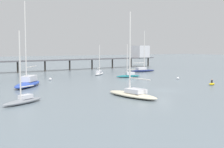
# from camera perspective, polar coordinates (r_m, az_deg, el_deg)

# --- Properties ---
(ground_plane) EXTENTS (400.00, 400.00, 0.00)m
(ground_plane) POSITION_cam_1_polar(r_m,az_deg,el_deg) (54.21, 9.60, -2.99)
(ground_plane) COLOR slate
(pier) EXTENTS (77.02, 10.85, 7.81)m
(pier) POSITION_cam_1_polar(r_m,az_deg,el_deg) (106.67, -1.39, 3.39)
(pier) COLOR #4C4C51
(pier) RESTS_ON ground_plane
(sailboat_navy) EXTENTS (8.41, 2.34, 12.08)m
(sailboat_navy) POSITION_cam_1_polar(r_m,az_deg,el_deg) (93.29, 5.58, 0.83)
(sailboat_navy) COLOR navy
(sailboat_navy) RESTS_ON ground_plane
(sailboat_gray) EXTENTS (6.52, 4.57, 9.52)m
(sailboat_gray) POSITION_cam_1_polar(r_m,az_deg,el_deg) (42.76, -15.87, -4.41)
(sailboat_gray) COLOR gray
(sailboat_gray) RESTS_ON ground_plane
(sailboat_cream) EXTENTS (4.09, 10.27, 12.58)m
(sailboat_cream) POSITION_cam_1_polar(r_m,az_deg,el_deg) (46.57, 3.75, -3.44)
(sailboat_cream) COLOR beige
(sailboat_cream) RESTS_ON ground_plane
(sailboat_white) EXTENTS (5.40, 5.83, 7.92)m
(sailboat_white) POSITION_cam_1_polar(r_m,az_deg,el_deg) (83.78, -2.34, 0.27)
(sailboat_white) COLOR white
(sailboat_white) RESTS_ON ground_plane
(sailboat_teal) EXTENTS (6.31, 2.84, 8.02)m
(sailboat_teal) POSITION_cam_1_polar(r_m,az_deg,el_deg) (76.30, 3.04, -0.17)
(sailboat_teal) COLOR #1E727A
(sailboat_teal) RESTS_ON ground_plane
(sailboat_blue) EXTENTS (8.23, 9.50, 15.65)m
(sailboat_blue) POSITION_cam_1_polar(r_m,az_deg,el_deg) (60.28, -15.05, -1.42)
(sailboat_blue) COLOR #2D4CB7
(sailboat_blue) RESTS_ON ground_plane
(dinghy_yellow) EXTENTS (2.43, 2.01, 1.14)m
(dinghy_yellow) POSITION_cam_1_polar(r_m,az_deg,el_deg) (64.59, 17.70, -1.67)
(dinghy_yellow) COLOR yellow
(dinghy_yellow) RESTS_ON ground_plane
(mooring_buoy_outer) EXTENTS (0.58, 0.58, 0.58)m
(mooring_buoy_outer) POSITION_cam_1_polar(r_m,az_deg,el_deg) (72.76, 11.88, -0.76)
(mooring_buoy_outer) COLOR silver
(mooring_buoy_outer) RESTS_ON ground_plane
(mooring_buoy_mid) EXTENTS (0.64, 0.64, 0.64)m
(mooring_buoy_mid) POSITION_cam_1_polar(r_m,az_deg,el_deg) (70.36, -11.15, -0.92)
(mooring_buoy_mid) COLOR silver
(mooring_buoy_mid) RESTS_ON ground_plane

